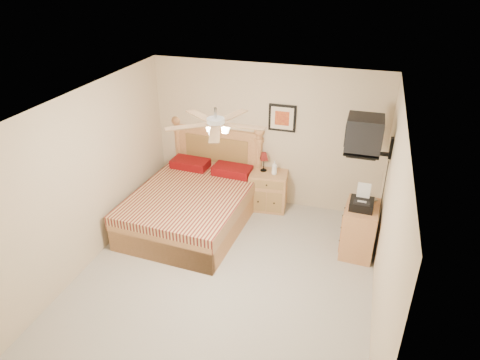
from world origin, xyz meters
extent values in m
plane|color=#A39E94|center=(0.00, 0.00, 0.00)|extent=(4.50, 4.50, 0.00)
cube|color=white|center=(0.00, 0.00, 2.50)|extent=(4.00, 4.50, 0.04)
cube|color=#CAB695|center=(0.00, 2.25, 1.25)|extent=(4.00, 0.04, 2.50)
cube|color=#CAB695|center=(0.00, -2.25, 1.25)|extent=(4.00, 0.04, 2.50)
cube|color=#CAB695|center=(-2.00, 0.00, 1.25)|extent=(0.04, 4.50, 2.50)
cube|color=#CAB695|center=(2.00, 0.00, 1.25)|extent=(0.04, 4.50, 2.50)
cube|color=#9E6C44|center=(0.13, 2.00, 0.34)|extent=(0.68, 0.53, 0.69)
imported|color=white|center=(0.23, 1.98, 0.81)|extent=(0.10, 0.10, 0.25)
cube|color=black|center=(0.27, 2.23, 1.62)|extent=(0.46, 0.04, 0.46)
cube|color=#BE743E|center=(1.73, 1.15, 0.40)|extent=(0.50, 0.70, 0.79)
imported|color=beige|center=(1.67, 1.36, 0.80)|extent=(0.22, 0.27, 0.02)
imported|color=gray|center=(1.68, 1.35, 0.83)|extent=(0.32, 0.35, 0.02)
camera|label=1|loc=(1.58, -4.41, 4.03)|focal=32.00mm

